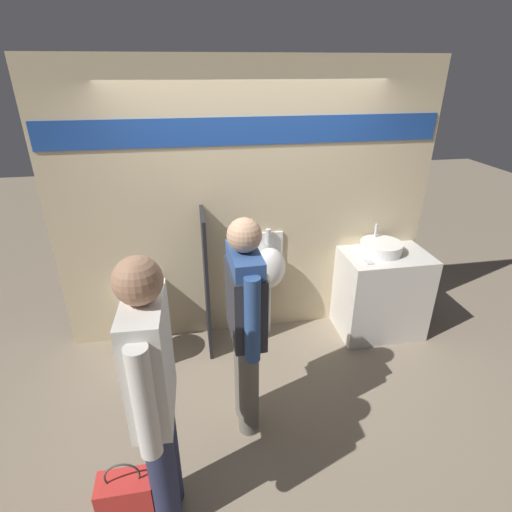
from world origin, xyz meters
The scene contains 11 objects.
ground_plane centered at (0.00, 0.00, 0.00)m, with size 16.00×16.00×0.00m, color gray.
display_wall centered at (0.00, 0.60, 1.36)m, with size 3.66×0.07×2.70m.
sink_counter centered at (1.35, 0.28, 0.45)m, with size 0.86×0.58×0.90m.
sink_basin centered at (1.30, 0.34, 0.96)m, with size 0.42×0.42×0.25m.
cell_phone centered at (1.09, 0.17, 0.91)m, with size 0.07×0.14×0.01m.
divider_near_counter centered at (-0.45, 0.33, 0.71)m, with size 0.03×0.48×1.43m.
urinal_near_counter centered at (0.18, 0.45, 0.77)m, with size 0.33×0.25×1.16m.
toilet centered at (-1.09, 0.26, 0.31)m, with size 0.41×0.57×0.88m.
person_in_vest centered at (-0.23, -0.70, 1.01)m, with size 0.23×0.61×1.74m.
person_with_lanyard centered at (-0.82, -1.33, 1.01)m, with size 0.24×0.64×1.82m.
shopping_bag centered at (-1.06, -1.38, 0.21)m, with size 0.32×0.18×0.55m.
Camera 1 is at (-0.56, -3.02, 2.61)m, focal length 28.00 mm.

